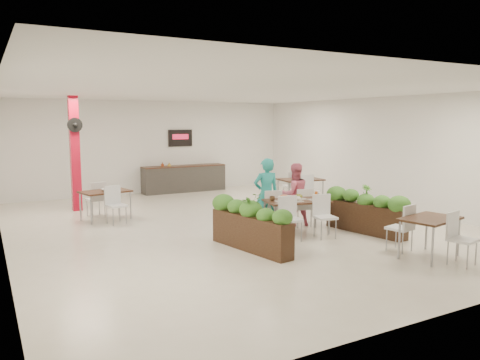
{
  "coord_description": "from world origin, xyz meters",
  "views": [
    {
      "loc": [
        -5.26,
        -9.81,
        2.5
      ],
      "look_at": [
        0.12,
        -0.07,
        1.1
      ],
      "focal_mm": 35.0,
      "sensor_mm": 36.0,
      "label": 1
    }
  ],
  "objects_px": {
    "service_counter": "(184,178)",
    "side_table_c": "(430,225)",
    "side_table_a": "(105,196)",
    "planter_right": "(366,211)",
    "planter_left": "(251,223)",
    "diner_man": "(266,194)",
    "side_table_b": "(300,183)",
    "red_column": "(75,152)",
    "diner_woman": "(294,195)",
    "main_table": "(296,205)"
  },
  "relations": [
    {
      "from": "service_counter",
      "to": "side_table_c",
      "type": "distance_m",
      "value": 9.84
    },
    {
      "from": "service_counter",
      "to": "side_table_a",
      "type": "bearing_deg",
      "value": -135.31
    },
    {
      "from": "planter_right",
      "to": "side_table_c",
      "type": "relative_size",
      "value": 1.23
    },
    {
      "from": "planter_left",
      "to": "diner_man",
      "type": "bearing_deg",
      "value": 48.49
    },
    {
      "from": "side_table_b",
      "to": "service_counter",
      "type": "bearing_deg",
      "value": 125.66
    },
    {
      "from": "red_column",
      "to": "diner_man",
      "type": "distance_m",
      "value": 5.75
    },
    {
      "from": "diner_man",
      "to": "side_table_c",
      "type": "relative_size",
      "value": 0.99
    },
    {
      "from": "planter_right",
      "to": "side_table_b",
      "type": "xyz_separation_m",
      "value": [
        1.03,
        3.87,
        0.12
      ]
    },
    {
      "from": "side_table_b",
      "to": "red_column",
      "type": "bearing_deg",
      "value": 167.73
    },
    {
      "from": "planter_right",
      "to": "side_table_c",
      "type": "height_order",
      "value": "planter_right"
    },
    {
      "from": "red_column",
      "to": "diner_man",
      "type": "xyz_separation_m",
      "value": [
        3.44,
        -4.54,
        -0.81
      ]
    },
    {
      "from": "red_column",
      "to": "planter_right",
      "type": "height_order",
      "value": "red_column"
    },
    {
      "from": "red_column",
      "to": "diner_woman",
      "type": "bearing_deg",
      "value": -46.98
    },
    {
      "from": "planter_left",
      "to": "side_table_b",
      "type": "distance_m",
      "value": 5.54
    },
    {
      "from": "red_column",
      "to": "planter_left",
      "type": "relative_size",
      "value": 1.5
    },
    {
      "from": "diner_woman",
      "to": "side_table_c",
      "type": "height_order",
      "value": "diner_woman"
    },
    {
      "from": "diner_woman",
      "to": "side_table_c",
      "type": "bearing_deg",
      "value": 111.9
    },
    {
      "from": "planter_left",
      "to": "side_table_b",
      "type": "bearing_deg",
      "value": 43.79
    },
    {
      "from": "diner_man",
      "to": "side_table_c",
      "type": "height_order",
      "value": "diner_man"
    },
    {
      "from": "service_counter",
      "to": "diner_man",
      "type": "bearing_deg",
      "value": -95.01
    },
    {
      "from": "red_column",
      "to": "side_table_c",
      "type": "relative_size",
      "value": 1.91
    },
    {
      "from": "red_column",
      "to": "diner_woman",
      "type": "distance_m",
      "value": 6.27
    },
    {
      "from": "main_table",
      "to": "side_table_a",
      "type": "distance_m",
      "value": 4.9
    },
    {
      "from": "red_column",
      "to": "main_table",
      "type": "height_order",
      "value": "red_column"
    },
    {
      "from": "main_table",
      "to": "planter_left",
      "type": "height_order",
      "value": "planter_left"
    },
    {
      "from": "diner_woman",
      "to": "red_column",
      "type": "bearing_deg",
      "value": -35.16
    },
    {
      "from": "planter_left",
      "to": "side_table_a",
      "type": "height_order",
      "value": "planter_left"
    },
    {
      "from": "planter_right",
      "to": "side_table_a",
      "type": "xyz_separation_m",
      "value": [
        -4.78,
        4.25,
        0.12
      ]
    },
    {
      "from": "side_table_c",
      "to": "main_table",
      "type": "bearing_deg",
      "value": 98.11
    },
    {
      "from": "diner_woman",
      "to": "side_table_c",
      "type": "distance_m",
      "value": 3.46
    },
    {
      "from": "service_counter",
      "to": "planter_right",
      "type": "bearing_deg",
      "value": -81.28
    },
    {
      "from": "service_counter",
      "to": "diner_man",
      "type": "relative_size",
      "value": 1.81
    },
    {
      "from": "red_column",
      "to": "side_table_c",
      "type": "height_order",
      "value": "red_column"
    },
    {
      "from": "diner_man",
      "to": "side_table_a",
      "type": "xyz_separation_m",
      "value": [
        -3.03,
        2.86,
        -0.2
      ]
    },
    {
      "from": "planter_right",
      "to": "diner_man",
      "type": "bearing_deg",
      "value": 141.54
    },
    {
      "from": "main_table",
      "to": "side_table_b",
      "type": "xyz_separation_m",
      "value": [
        2.4,
        3.12,
        0.0
      ]
    },
    {
      "from": "planter_left",
      "to": "side_table_b",
      "type": "relative_size",
      "value": 1.29
    },
    {
      "from": "diner_man",
      "to": "planter_right",
      "type": "xyz_separation_m",
      "value": [
        1.76,
        -1.4,
        -0.32
      ]
    },
    {
      "from": "diner_man",
      "to": "planter_right",
      "type": "height_order",
      "value": "diner_man"
    },
    {
      "from": "diner_woman",
      "to": "service_counter",
      "type": "bearing_deg",
      "value": -76.05
    },
    {
      "from": "main_table",
      "to": "side_table_a",
      "type": "xyz_separation_m",
      "value": [
        -3.42,
        3.51,
        -0.01
      ]
    },
    {
      "from": "main_table",
      "to": "planter_left",
      "type": "bearing_deg",
      "value": -155.91
    },
    {
      "from": "diner_man",
      "to": "diner_woman",
      "type": "xyz_separation_m",
      "value": [
        0.8,
        -0.0,
        -0.08
      ]
    },
    {
      "from": "diner_woman",
      "to": "main_table",
      "type": "bearing_deg",
      "value": 69.65
    },
    {
      "from": "main_table",
      "to": "side_table_a",
      "type": "height_order",
      "value": "same"
    },
    {
      "from": "diner_man",
      "to": "side_table_b",
      "type": "height_order",
      "value": "diner_man"
    },
    {
      "from": "diner_woman",
      "to": "planter_left",
      "type": "bearing_deg",
      "value": 46.04
    },
    {
      "from": "diner_man",
      "to": "side_table_a",
      "type": "distance_m",
      "value": 4.17
    },
    {
      "from": "red_column",
      "to": "planter_left",
      "type": "xyz_separation_m",
      "value": [
        2.23,
        -5.91,
        -1.11
      ]
    },
    {
      "from": "service_counter",
      "to": "planter_left",
      "type": "height_order",
      "value": "service_counter"
    }
  ]
}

